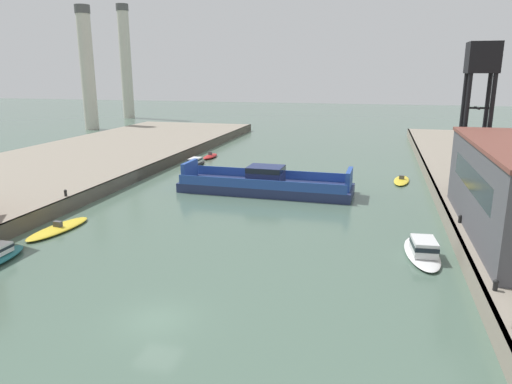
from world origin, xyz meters
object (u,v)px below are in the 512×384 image
object	(u,v)px
moored_boat_mid_right	(194,163)
smokestack_distant_a	(87,65)
moored_boat_near_right	(58,228)
crane_tower	(480,78)
smokestack_distant_b	(125,59)
moored_boat_far_left	(423,250)
moored_boat_far_right	(401,180)
chain_ferry	(266,184)
moored_boat_near_left	(210,156)

from	to	relation	value
moored_boat_mid_right	smokestack_distant_a	world-z (taller)	smokestack_distant_a
moored_boat_near_right	crane_tower	size ratio (longest dim) A/B	0.49
moored_boat_near_right	smokestack_distant_b	distance (m)	113.20
moored_boat_mid_right	smokestack_distant_b	world-z (taller)	smokestack_distant_b
crane_tower	smokestack_distant_a	bearing A→B (deg)	146.91
smokestack_distant_a	smokestack_distant_b	xyz separation A→B (m)	(-6.41, 30.19, 2.14)
smokestack_distant_a	smokestack_distant_b	distance (m)	30.94
moored_boat_far_left	moored_boat_mid_right	bearing A→B (deg)	135.74
moored_boat_far_right	moored_boat_near_right	bearing A→B (deg)	-137.68
chain_ferry	smokestack_distant_b	xyz separation A→B (m)	(-63.90, 81.97, 16.98)
chain_ferry	moored_boat_near_left	size ratio (longest dim) A/B	4.09
moored_boat_far_right	smokestack_distant_b	world-z (taller)	smokestack_distant_b
moored_boat_near_right	moored_boat_far_right	size ratio (longest dim) A/B	1.19
moored_boat_near_left	moored_boat_far_left	world-z (taller)	moored_boat_far_left
moored_boat_near_left	crane_tower	world-z (taller)	crane_tower
moored_boat_far_left	chain_ferry	bearing A→B (deg)	134.59
crane_tower	smokestack_distant_a	distance (m)	95.49
moored_boat_near_right	smokestack_distant_a	distance (m)	83.64
moored_boat_mid_right	smokestack_distant_a	distance (m)	59.41
moored_boat_near_right	smokestack_distant_b	world-z (taller)	smokestack_distant_b
moored_boat_near_right	smokestack_distant_b	size ratio (longest dim) A/B	0.22
moored_boat_near_right	moored_boat_far_left	world-z (taller)	moored_boat_far_left
moored_boat_near_right	crane_tower	world-z (taller)	crane_tower
moored_boat_near_right	moored_boat_far_right	distance (m)	42.31
moored_boat_near_left	crane_tower	size ratio (longest dim) A/B	0.33
moored_boat_near_left	moored_boat_mid_right	size ratio (longest dim) A/B	0.71
smokestack_distant_a	moored_boat_near_right	bearing A→B (deg)	-58.96
chain_ferry	moored_boat_mid_right	world-z (taller)	chain_ferry
moored_boat_near_left	smokestack_distant_b	size ratio (longest dim) A/B	0.15
crane_tower	smokestack_distant_b	bearing A→B (deg)	136.39
moored_boat_far_right	crane_tower	world-z (taller)	crane_tower
chain_ferry	moored_boat_far_right	bearing A→B (deg)	31.42
moored_boat_near_left	moored_boat_far_left	distance (m)	48.67
moored_boat_mid_right	moored_boat_near_left	bearing A→B (deg)	88.57
moored_boat_mid_right	smokestack_distant_b	xyz separation A→B (m)	(-49.25, 68.35, 17.58)
moored_boat_near_right	moored_boat_far_right	bearing A→B (deg)	42.32
moored_boat_far_right	moored_boat_mid_right	bearing A→B (deg)	173.05
moored_boat_near_left	smokestack_distant_b	bearing A→B (deg)	128.77
moored_boat_far_right	crane_tower	bearing A→B (deg)	-58.15
moored_boat_mid_right	crane_tower	bearing A→B (deg)	-20.60
moored_boat_near_left	moored_boat_far_right	xyz separation A→B (m)	(30.64, -10.58, -0.08)
moored_boat_far_left	smokestack_distant_a	xyz separation A→B (m)	(-74.18, 68.70, 15.25)
moored_boat_far_left	moored_boat_far_right	size ratio (longest dim) A/B	1.22
moored_boat_far_left	crane_tower	size ratio (longest dim) A/B	0.50
smokestack_distant_a	crane_tower	bearing A→B (deg)	-33.09
chain_ferry	moored_boat_near_right	distance (m)	24.01
moored_boat_far_right	smokestack_distant_a	size ratio (longest dim) A/B	0.21
chain_ferry	crane_tower	xyz separation A→B (m)	(22.49, -0.34, 12.47)
smokestack_distant_b	moored_boat_mid_right	bearing A→B (deg)	-54.23
moored_boat_near_left	moored_boat_far_right	bearing A→B (deg)	-19.05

